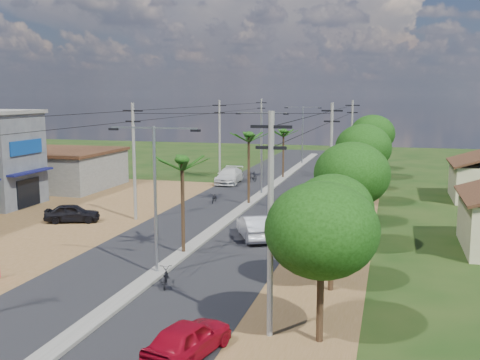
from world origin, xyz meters
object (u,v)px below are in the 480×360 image
(car_parked_dark, at_px, (72,213))
(moto_rider_east, at_px, (165,278))
(car_white_far, at_px, (229,176))
(car_red_near, at_px, (188,339))
(car_silver_mid, at_px, (254,227))

(car_parked_dark, distance_m, moto_rider_east, 17.01)
(car_parked_dark, relative_size, moto_rider_east, 2.26)
(car_white_far, height_order, car_parked_dark, car_white_far)
(car_parked_dark, height_order, moto_rider_east, car_parked_dark)
(car_red_near, xyz_separation_m, car_parked_dark, (-16.22, 18.52, -0.01))
(car_white_far, distance_m, car_parked_dark, 22.02)
(car_white_far, relative_size, moto_rider_east, 3.16)
(car_silver_mid, xyz_separation_m, car_parked_dark, (-14.50, 1.21, -0.11))
(car_red_near, relative_size, moto_rider_east, 2.30)
(car_silver_mid, distance_m, moto_rider_east, 10.62)
(car_white_far, xyz_separation_m, car_parked_dark, (-6.22, -21.12, -0.13))
(car_silver_mid, bearing_deg, car_white_far, -94.56)
(car_silver_mid, bearing_deg, moto_rider_east, 53.77)
(car_white_far, bearing_deg, car_parked_dark, -109.84)
(car_parked_dark, bearing_deg, car_silver_mid, -114.39)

